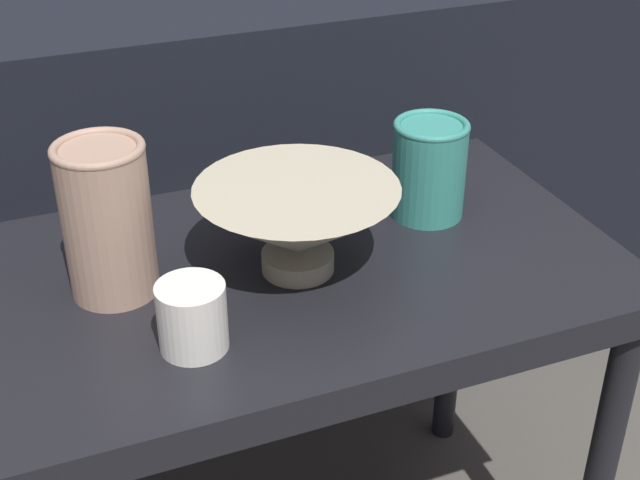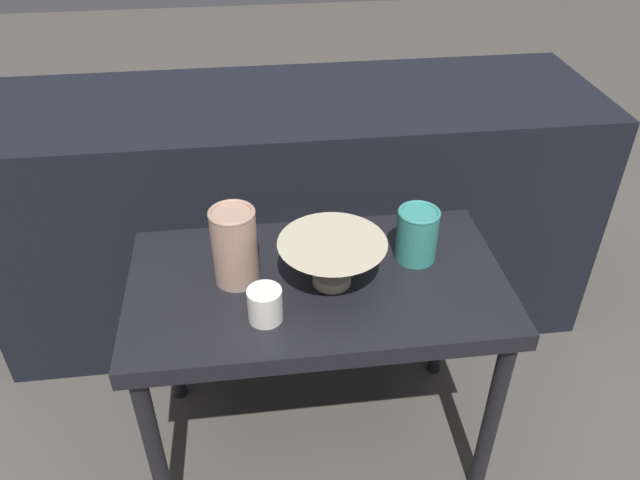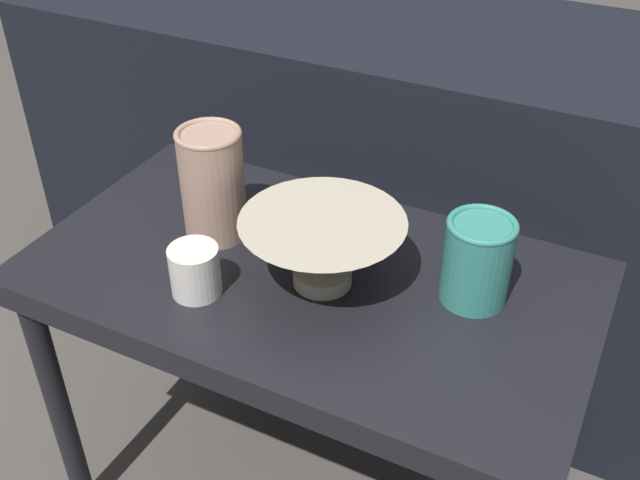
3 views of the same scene
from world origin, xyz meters
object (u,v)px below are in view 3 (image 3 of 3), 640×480
Objects in this scene: bowl at (322,247)px; cup at (195,271)px; vase_colorful_right at (477,259)px; vase_textured_left at (212,183)px.

cup is at bearing -146.98° from bowl.
cup is at bearing -155.18° from vase_colorful_right.
cup is (-0.33, -0.15, -0.03)m from vase_colorful_right.
cup is (0.05, -0.13, -0.05)m from vase_textured_left.
vase_textured_left is 0.38m from vase_colorful_right.
cup is (-0.14, -0.09, -0.03)m from bowl.
vase_colorful_right is at bearing 17.94° from bowl.
cup is at bearing -68.03° from vase_textured_left.
vase_textured_left reaches higher than bowl.
bowl is at bearing -10.44° from vase_textured_left.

